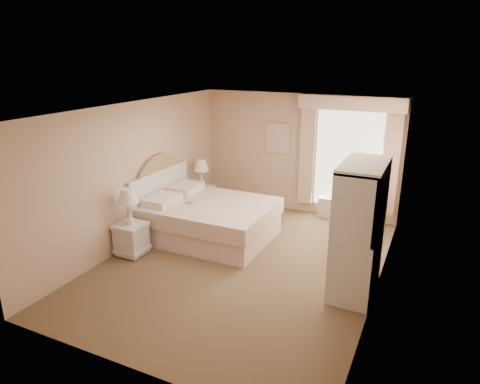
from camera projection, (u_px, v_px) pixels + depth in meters
The scene contains 9 objects.
room at pixel (243, 190), 6.62m from camera, with size 4.21×5.51×2.51m.
window at pixel (348, 156), 8.44m from camera, with size 2.05×0.22×2.51m.
framed_art at pixel (278, 138), 9.04m from camera, with size 0.52×0.04×0.62m.
bed at pixel (204, 217), 7.91m from camera, with size 2.28×1.80×1.59m.
nightstand_near at pixel (131, 231), 7.18m from camera, with size 0.48×0.48×1.15m.
nightstand_far at pixel (202, 192), 9.22m from camera, with size 0.46×0.46×1.11m.
round_table at pixel (355, 201), 8.38m from camera, with size 0.71×0.71×0.75m.
cafe_chair at pixel (352, 215), 7.41m from camera, with size 0.62×0.62×1.02m.
armoire at pixel (358, 240), 5.98m from camera, with size 0.57×1.14×1.90m.
Camera 1 is at (2.65, -5.71, 3.29)m, focal length 32.00 mm.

